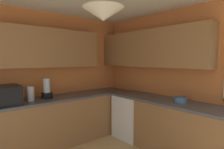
% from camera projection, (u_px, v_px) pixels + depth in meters
% --- Properties ---
extents(room_shell, '(4.02, 3.78, 2.55)m').
position_uv_depth(room_shell, '(104.00, 46.00, 2.95)').
color(room_shell, '#D17238').
rests_on(room_shell, ground_plane).
extents(counter_run_left, '(0.65, 3.39, 0.90)m').
position_uv_depth(counter_run_left, '(49.00, 123.00, 3.34)').
color(counter_run_left, olive).
rests_on(counter_run_left, ground_plane).
extents(counter_run_back, '(3.11, 0.65, 0.90)m').
position_uv_depth(counter_run_back, '(188.00, 132.00, 2.91)').
color(counter_run_back, olive).
rests_on(counter_run_back, ground_plane).
extents(dishwasher, '(0.60, 0.60, 0.85)m').
position_uv_depth(dishwasher, '(132.00, 116.00, 3.79)').
color(dishwasher, white).
rests_on(dishwasher, ground_plane).
extents(microwave, '(0.48, 0.36, 0.29)m').
position_uv_depth(microwave, '(7.00, 95.00, 2.87)').
color(microwave, black).
rests_on(microwave, counter_run_left).
extents(kettle, '(0.12, 0.12, 0.25)m').
position_uv_depth(kettle, '(30.00, 94.00, 3.08)').
color(kettle, '#B7B7BC').
rests_on(kettle, counter_run_left).
extents(bowl, '(0.20, 0.20, 0.09)m').
position_uv_depth(bowl, '(180.00, 100.00, 2.98)').
color(bowl, '#4C7099').
rests_on(bowl, counter_run_back).
extents(blender_appliance, '(0.15, 0.15, 0.36)m').
position_uv_depth(blender_appliance, '(47.00, 89.00, 3.28)').
color(blender_appliance, black).
rests_on(blender_appliance, counter_run_left).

